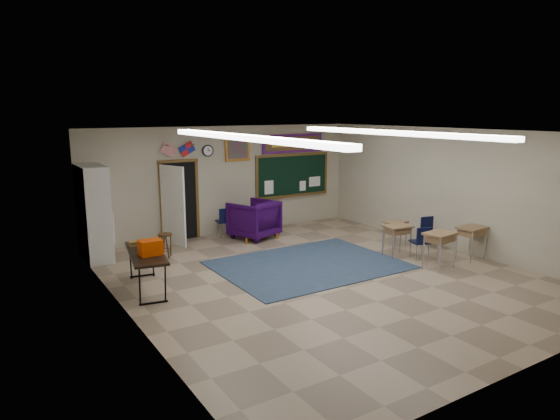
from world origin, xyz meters
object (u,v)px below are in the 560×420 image
student_desk_front_left (397,239)px  folding_table (147,269)px  student_desk_front_right (395,233)px  wooden_stool (166,245)px  wingback_armchair (254,219)px

student_desk_front_left → folding_table: folding_table is taller
student_desk_front_left → student_desk_front_right: bearing=53.5°
student_desk_front_left → wooden_stool: bearing=155.1°
student_desk_front_right → folding_table: (-6.31, 0.31, 0.04)m
student_desk_front_left → student_desk_front_right: student_desk_front_left is taller
wingback_armchair → student_desk_front_right: 3.76m
student_desk_front_left → student_desk_front_right: (0.59, 0.64, -0.05)m
wingback_armchair → student_desk_front_left: size_ratio=1.50×
wingback_armchair → wooden_stool: wingback_armchair is taller
wingback_armchair → folding_table: 4.43m
wingback_armchair → student_desk_front_right: (2.59, -2.72, -0.14)m
student_desk_front_left → wooden_stool: student_desk_front_left is taller
student_desk_front_left → student_desk_front_right: size_ratio=1.14×
student_desk_front_left → folding_table: (-5.72, 0.95, -0.01)m
wingback_armchair → student_desk_front_left: 3.91m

